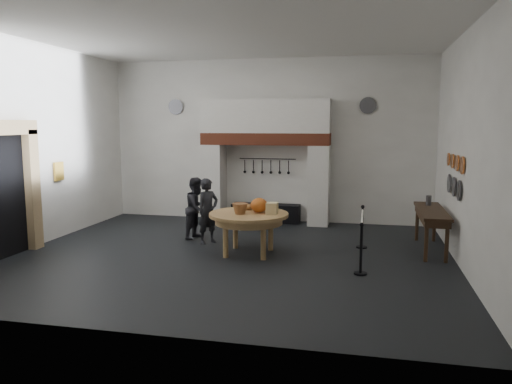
% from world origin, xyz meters
% --- Properties ---
extents(floor, '(9.00, 8.00, 0.02)m').
position_xyz_m(floor, '(0.00, 0.00, 0.00)').
color(floor, black).
rests_on(floor, ground).
extents(ceiling, '(9.00, 8.00, 0.02)m').
position_xyz_m(ceiling, '(0.00, 0.00, 4.50)').
color(ceiling, silver).
rests_on(ceiling, wall_back).
extents(wall_back, '(9.00, 0.02, 4.50)m').
position_xyz_m(wall_back, '(0.00, 4.00, 2.25)').
color(wall_back, white).
rests_on(wall_back, floor).
extents(wall_front, '(9.00, 0.02, 4.50)m').
position_xyz_m(wall_front, '(0.00, -4.00, 2.25)').
color(wall_front, white).
rests_on(wall_front, floor).
extents(wall_left, '(0.02, 8.00, 4.50)m').
position_xyz_m(wall_left, '(-4.50, 0.00, 2.25)').
color(wall_left, white).
rests_on(wall_left, floor).
extents(wall_right, '(0.02, 8.00, 4.50)m').
position_xyz_m(wall_right, '(4.50, 0.00, 2.25)').
color(wall_right, white).
rests_on(wall_right, floor).
extents(chimney_pier_left, '(0.55, 0.70, 2.15)m').
position_xyz_m(chimney_pier_left, '(-1.48, 3.65, 1.07)').
color(chimney_pier_left, silver).
rests_on(chimney_pier_left, floor).
extents(chimney_pier_right, '(0.55, 0.70, 2.15)m').
position_xyz_m(chimney_pier_right, '(1.48, 3.65, 1.07)').
color(chimney_pier_right, silver).
rests_on(chimney_pier_right, floor).
extents(hearth_brick_band, '(3.50, 0.72, 0.32)m').
position_xyz_m(hearth_brick_band, '(0.00, 3.65, 2.31)').
color(hearth_brick_band, '#9E442B').
rests_on(hearth_brick_band, chimney_pier_left).
extents(chimney_hood, '(3.50, 0.70, 0.90)m').
position_xyz_m(chimney_hood, '(0.00, 3.65, 2.92)').
color(chimney_hood, silver).
rests_on(chimney_hood, hearth_brick_band).
extents(iron_range, '(1.90, 0.45, 0.50)m').
position_xyz_m(iron_range, '(0.00, 3.72, 0.25)').
color(iron_range, black).
rests_on(iron_range, floor).
extents(utensil_rail, '(1.60, 0.02, 0.02)m').
position_xyz_m(utensil_rail, '(0.00, 3.92, 1.75)').
color(utensil_rail, black).
rests_on(utensil_rail, wall_back).
extents(door_recess, '(0.04, 1.10, 2.50)m').
position_xyz_m(door_recess, '(-4.47, -1.00, 1.25)').
color(door_recess, black).
rests_on(door_recess, floor).
extents(door_jamb_far, '(0.22, 0.30, 2.60)m').
position_xyz_m(door_jamb_far, '(-4.38, -0.30, 1.30)').
color(door_jamb_far, tan).
rests_on(door_jamb_far, floor).
extents(door_lintel, '(0.22, 1.70, 0.30)m').
position_xyz_m(door_lintel, '(-4.38, -1.00, 2.65)').
color(door_lintel, tan).
rests_on(door_lintel, door_jamb_near).
extents(wall_plaque, '(0.05, 0.34, 0.44)m').
position_xyz_m(wall_plaque, '(-4.45, 0.80, 1.60)').
color(wall_plaque, gold).
rests_on(wall_plaque, wall_left).
extents(work_table, '(2.01, 2.01, 0.07)m').
position_xyz_m(work_table, '(0.33, 0.25, 0.84)').
color(work_table, tan).
rests_on(work_table, floor).
extents(pumpkin, '(0.36, 0.36, 0.31)m').
position_xyz_m(pumpkin, '(0.53, 0.35, 1.03)').
color(pumpkin, '#C7481C').
rests_on(pumpkin, work_table).
extents(cheese_block_big, '(0.22, 0.22, 0.24)m').
position_xyz_m(cheese_block_big, '(0.83, 0.20, 0.99)').
color(cheese_block_big, '#CFB67C').
rests_on(cheese_block_big, work_table).
extents(cheese_block_small, '(0.18, 0.18, 0.20)m').
position_xyz_m(cheese_block_small, '(0.81, 0.50, 0.97)').
color(cheese_block_small, '#FFEB98').
rests_on(cheese_block_small, work_table).
extents(wicker_basket, '(0.39, 0.39, 0.22)m').
position_xyz_m(wicker_basket, '(0.18, 0.10, 0.98)').
color(wicker_basket, brown).
rests_on(wicker_basket, work_table).
extents(bread_loaf, '(0.31, 0.18, 0.13)m').
position_xyz_m(bread_loaf, '(0.23, 0.60, 0.94)').
color(bread_loaf, '#A26639').
rests_on(bread_loaf, work_table).
extents(visitor_near, '(0.61, 0.65, 1.50)m').
position_xyz_m(visitor_near, '(-0.80, 0.97, 0.75)').
color(visitor_near, black).
rests_on(visitor_near, floor).
extents(visitor_far, '(0.71, 0.83, 1.47)m').
position_xyz_m(visitor_far, '(-1.20, 1.37, 0.73)').
color(visitor_far, '#222227').
rests_on(visitor_far, floor).
extents(side_table, '(0.55, 2.20, 0.06)m').
position_xyz_m(side_table, '(4.10, 1.35, 0.87)').
color(side_table, '#342112').
rests_on(side_table, floor).
extents(pewter_jug, '(0.12, 0.12, 0.22)m').
position_xyz_m(pewter_jug, '(4.10, 1.95, 1.01)').
color(pewter_jug, '#4F4F54').
rests_on(pewter_jug, side_table).
extents(copper_pan_a, '(0.03, 0.34, 0.34)m').
position_xyz_m(copper_pan_a, '(4.46, 0.20, 1.95)').
color(copper_pan_a, '#C6662D').
rests_on(copper_pan_a, wall_right).
extents(copper_pan_b, '(0.03, 0.32, 0.32)m').
position_xyz_m(copper_pan_b, '(4.46, 0.75, 1.95)').
color(copper_pan_b, '#C6662D').
rests_on(copper_pan_b, wall_right).
extents(copper_pan_c, '(0.03, 0.30, 0.30)m').
position_xyz_m(copper_pan_c, '(4.46, 1.30, 1.95)').
color(copper_pan_c, '#C6662D').
rests_on(copper_pan_c, wall_right).
extents(copper_pan_d, '(0.03, 0.28, 0.28)m').
position_xyz_m(copper_pan_d, '(4.46, 1.85, 1.95)').
color(copper_pan_d, '#C6662D').
rests_on(copper_pan_d, wall_right).
extents(pewter_plate_left, '(0.03, 0.40, 0.40)m').
position_xyz_m(pewter_plate_left, '(4.46, 0.40, 1.45)').
color(pewter_plate_left, '#4C4C51').
rests_on(pewter_plate_left, wall_right).
extents(pewter_plate_mid, '(0.03, 0.40, 0.40)m').
position_xyz_m(pewter_plate_mid, '(4.46, 1.00, 1.45)').
color(pewter_plate_mid, '#4C4C51').
rests_on(pewter_plate_mid, wall_right).
extents(pewter_plate_right, '(0.03, 0.40, 0.40)m').
position_xyz_m(pewter_plate_right, '(4.46, 1.60, 1.45)').
color(pewter_plate_right, '#4C4C51').
rests_on(pewter_plate_right, wall_right).
extents(pewter_plate_back_left, '(0.44, 0.03, 0.44)m').
position_xyz_m(pewter_plate_back_left, '(-2.70, 3.96, 3.20)').
color(pewter_plate_back_left, '#4C4C51').
rests_on(pewter_plate_back_left, wall_back).
extents(pewter_plate_back_right, '(0.44, 0.03, 0.44)m').
position_xyz_m(pewter_plate_back_right, '(2.70, 3.96, 3.20)').
color(pewter_plate_back_right, '#4C4C51').
rests_on(pewter_plate_back_right, wall_back).
extents(barrier_post_near, '(0.05, 0.05, 0.90)m').
position_xyz_m(barrier_post_near, '(2.65, -0.72, 0.45)').
color(barrier_post_near, black).
rests_on(barrier_post_near, floor).
extents(barrier_post_far, '(0.05, 0.05, 0.90)m').
position_xyz_m(barrier_post_far, '(2.65, 1.28, 0.45)').
color(barrier_post_far, black).
rests_on(barrier_post_far, floor).
extents(barrier_rope, '(0.04, 2.00, 0.04)m').
position_xyz_m(barrier_rope, '(2.65, 0.28, 0.85)').
color(barrier_rope, white).
rests_on(barrier_rope, barrier_post_near).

